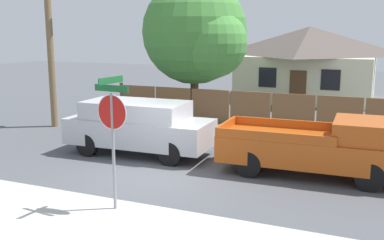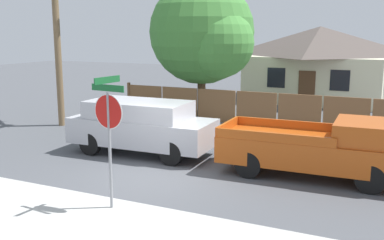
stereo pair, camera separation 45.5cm
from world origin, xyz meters
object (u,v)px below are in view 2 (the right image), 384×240
(oak_tree, at_px, (205,34))
(stop_sign, at_px, (109,120))
(house, at_px, (319,62))
(red_suv, at_px, (141,125))
(orange_pickup, at_px, (320,148))

(oak_tree, distance_m, stop_sign, 12.31)
(house, height_order, red_suv, house)
(red_suv, height_order, orange_pickup, red_suv)
(oak_tree, bearing_deg, stop_sign, -76.77)
(house, height_order, oak_tree, oak_tree)
(oak_tree, bearing_deg, house, 63.17)
(house, distance_m, oak_tree, 9.13)
(stop_sign, bearing_deg, oak_tree, 108.83)
(house, relative_size, red_suv, 1.66)
(red_suv, bearing_deg, oak_tree, 95.08)
(orange_pickup, bearing_deg, oak_tree, 130.67)
(oak_tree, relative_size, red_suv, 1.34)
(stop_sign, bearing_deg, orange_pickup, 53.50)
(house, distance_m, red_suv, 15.80)
(orange_pickup, distance_m, stop_sign, 6.11)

